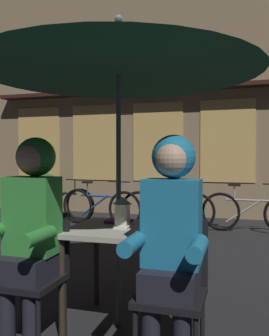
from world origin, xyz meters
TOP-DOWN VIEW (x-y plane):
  - ground_plane at (0.00, 0.00)m, footprint 60.00×60.00m
  - cafe_table at (0.00, 0.00)m, footprint 0.72×0.72m
  - patio_umbrella at (0.00, 0.00)m, footprint 2.10×2.10m
  - lantern at (0.03, -0.01)m, footprint 0.11×0.11m
  - chair_left at (-0.48, -0.37)m, footprint 0.40×0.40m
  - chair_right at (0.48, -0.37)m, footprint 0.40×0.40m
  - person_left_hooded at (-0.48, -0.43)m, footprint 0.45×0.56m
  - person_right_hooded at (0.48, -0.43)m, footprint 0.45×0.56m
  - shopfront_building at (-0.15, 5.40)m, footprint 10.00×0.93m
  - bicycle_nearest at (-2.65, 3.94)m, footprint 1.66×0.34m
  - bicycle_second at (-1.64, 3.65)m, footprint 1.67×0.31m
  - bicycle_third at (-0.39, 3.65)m, footprint 1.68×0.12m
  - bicycle_fourth at (1.03, 3.77)m, footprint 1.68×0.17m
  - book at (-0.06, 0.17)m, footprint 0.20×0.14m
  - potted_plant at (-3.16, 4.29)m, footprint 0.60×0.60m

SIDE VIEW (x-z plane):
  - ground_plane at x=0.00m, z-range 0.00..0.00m
  - bicycle_nearest at x=-2.65m, z-range -0.07..0.77m
  - bicycle_second at x=-1.64m, z-range -0.07..0.77m
  - bicycle_third at x=-0.39m, z-range -0.07..0.77m
  - bicycle_fourth at x=1.03m, z-range -0.07..0.77m
  - chair_left at x=-0.48m, z-range 0.05..0.92m
  - chair_right at x=0.48m, z-range 0.05..0.92m
  - potted_plant at x=-3.16m, z-range 0.08..1.00m
  - cafe_table at x=0.00m, z-range 0.27..1.01m
  - book at x=-0.06m, z-range 0.74..0.76m
  - person_left_hooded at x=-0.48m, z-range 0.15..1.55m
  - person_right_hooded at x=0.48m, z-range 0.15..1.55m
  - lantern at x=0.03m, z-range 0.75..0.98m
  - patio_umbrella at x=0.00m, z-range 0.90..3.21m
  - shopfront_building at x=-0.15m, z-range -0.01..6.19m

